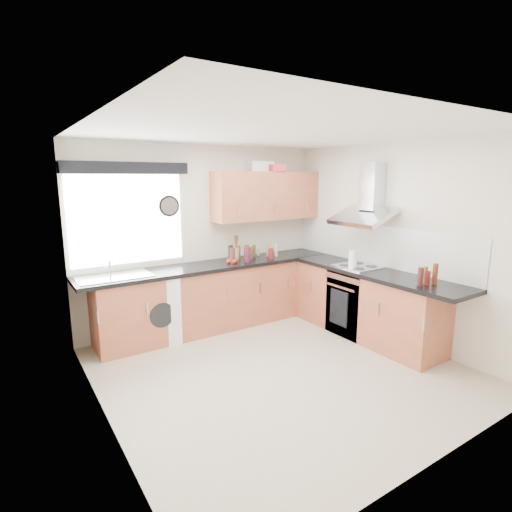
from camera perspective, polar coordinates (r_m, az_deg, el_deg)
ground_plane at (r=4.56m, az=3.36°, el=-15.84°), size 3.60×3.60×0.00m
ceiling at (r=4.08m, az=3.78°, el=17.22°), size 3.60×3.60×0.02m
wall_back at (r=5.66m, az=-7.41°, el=2.78°), size 3.60×0.02×2.50m
wall_front at (r=2.95m, az=25.09°, el=-6.04°), size 3.60×0.02×2.50m
wall_left at (r=3.41m, az=-21.53°, el=-3.53°), size 0.02×3.60×2.50m
wall_right at (r=5.40m, az=19.06°, el=1.85°), size 0.02×3.60×2.50m
window at (r=5.25m, az=-17.84°, el=4.98°), size 1.40×0.02×1.10m
window_blind at (r=5.14m, az=-18.00°, el=11.89°), size 1.50×0.18×0.14m
splashback at (r=5.59m, az=16.53°, el=1.57°), size 0.01×3.00×0.54m
base_cab_back at (r=5.55m, az=-6.82°, el=-6.08°), size 3.00×0.58×0.86m
base_cab_corner at (r=6.38m, az=6.21°, el=-3.76°), size 0.60×0.60×0.86m
base_cab_right at (r=5.46m, az=15.38°, el=-6.70°), size 0.58×2.10×0.86m
worktop_back at (r=5.47m, az=-5.94°, el=-1.38°), size 3.60×0.62×0.05m
worktop_right at (r=5.24m, az=16.79°, el=-2.36°), size 0.62×2.42×0.05m
sink at (r=5.00m, az=-19.62°, el=-2.41°), size 0.84×0.46×0.10m
oven at (r=5.55m, az=14.14°, el=-6.40°), size 0.56×0.58×0.85m
hob_plate at (r=5.42m, az=14.39°, el=-1.43°), size 0.52×0.52×0.01m
extractor_hood at (r=5.38m, az=15.56°, el=7.60°), size 0.52×0.78×0.66m
upper_cabinets at (r=5.94m, az=1.57°, el=8.59°), size 1.70×0.35×0.70m
washing_machine at (r=5.28m, az=-14.38°, el=-7.28°), size 0.68×0.66×0.86m
wall_clock at (r=5.40m, az=-12.25°, el=6.98°), size 0.28×0.04×0.28m
casserole at (r=5.98m, az=0.56°, el=12.67°), size 0.39×0.31×0.15m
storage_box at (r=5.91m, az=2.99°, el=12.45°), size 0.24×0.21×0.10m
utensil_pot at (r=5.84m, az=-2.83°, el=0.42°), size 0.12×0.12×0.14m
kitchen_roll at (r=5.26m, az=13.66°, el=-0.56°), size 0.12×0.12×0.23m
tomato_cluster at (r=5.48m, az=-3.41°, el=-0.69°), size 0.18×0.18×0.07m
jar_0 at (r=6.01m, az=0.33°, el=0.55°), size 0.04×0.04×0.10m
jar_1 at (r=5.94m, az=1.70°, el=0.80°), size 0.04×0.04×0.18m
jar_2 at (r=5.58m, az=-1.04°, el=-0.18°), size 0.05×0.05×0.12m
jar_3 at (r=5.55m, az=-3.64°, el=0.36°), size 0.07×0.07×0.23m
jar_4 at (r=5.77m, az=2.15°, el=0.36°), size 0.07×0.07×0.15m
jar_5 at (r=5.75m, az=-0.70°, el=0.44°), size 0.06×0.06×0.17m
jar_6 at (r=5.94m, az=2.92°, el=0.86°), size 0.05×0.05×0.19m
jar_7 at (r=5.79m, az=-2.46°, el=0.56°), size 0.05×0.05×0.18m
jar_8 at (r=5.44m, az=-3.36°, el=0.04°), size 0.08×0.08×0.22m
jar_9 at (r=5.70m, az=-2.75°, el=0.32°), size 0.06×0.06×0.17m
jar_10 at (r=5.52m, az=-1.36°, el=0.32°), size 0.07×0.07×0.24m
jar_11 at (r=5.91m, az=-0.28°, el=0.74°), size 0.05×0.05×0.17m
bottle_0 at (r=4.68m, az=22.44°, el=-2.74°), size 0.06×0.06×0.20m
bottle_1 at (r=4.75m, az=23.30°, el=-2.88°), size 0.06×0.06×0.16m
bottle_2 at (r=4.81m, az=24.21°, el=-2.34°), size 0.06×0.06×0.23m
bottle_3 at (r=4.81m, az=23.04°, el=-2.49°), size 0.05×0.05×0.19m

